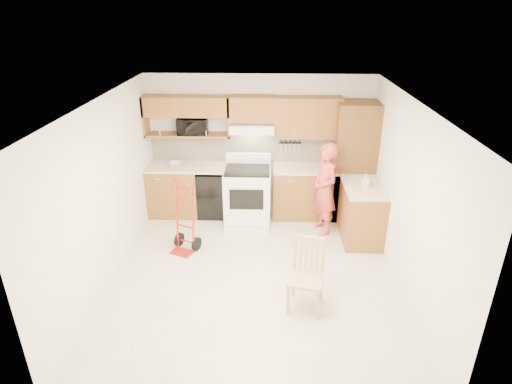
# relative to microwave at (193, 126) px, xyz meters

# --- Properties ---
(floor) EXTENTS (4.00, 4.50, 0.02)m
(floor) POSITION_rel_microwave_xyz_m (1.16, -2.08, -1.65)
(floor) COLOR beige
(floor) RESTS_ON ground
(ceiling) EXTENTS (4.00, 4.50, 0.02)m
(ceiling) POSITION_rel_microwave_xyz_m (1.16, -2.08, 0.87)
(ceiling) COLOR white
(ceiling) RESTS_ON ground
(wall_back) EXTENTS (4.00, 0.02, 2.50)m
(wall_back) POSITION_rel_microwave_xyz_m (1.16, 0.17, -0.39)
(wall_back) COLOR white
(wall_back) RESTS_ON ground
(wall_front) EXTENTS (4.00, 0.02, 2.50)m
(wall_front) POSITION_rel_microwave_xyz_m (1.16, -4.34, -0.39)
(wall_front) COLOR white
(wall_front) RESTS_ON ground
(wall_left) EXTENTS (0.02, 4.50, 2.50)m
(wall_left) POSITION_rel_microwave_xyz_m (-0.85, -2.08, -0.39)
(wall_left) COLOR white
(wall_left) RESTS_ON ground
(wall_right) EXTENTS (0.02, 4.50, 2.50)m
(wall_right) POSITION_rel_microwave_xyz_m (3.17, -2.08, -0.39)
(wall_right) COLOR white
(wall_right) RESTS_ON ground
(backsplash) EXTENTS (3.92, 0.03, 0.55)m
(backsplash) POSITION_rel_microwave_xyz_m (1.16, 0.15, -0.44)
(backsplash) COLOR beige
(backsplash) RESTS_ON wall_back
(lower_cab_left) EXTENTS (0.90, 0.60, 0.90)m
(lower_cab_left) POSITION_rel_microwave_xyz_m (-0.39, -0.14, -1.19)
(lower_cab_left) COLOR brown
(lower_cab_left) RESTS_ON ground
(dishwasher) EXTENTS (0.60, 0.60, 0.85)m
(dishwasher) POSITION_rel_microwave_xyz_m (0.36, -0.14, -1.21)
(dishwasher) COLOR black
(dishwasher) RESTS_ON ground
(lower_cab_right) EXTENTS (1.14, 0.60, 0.90)m
(lower_cab_right) POSITION_rel_microwave_xyz_m (1.99, -0.14, -1.19)
(lower_cab_right) COLOR brown
(lower_cab_right) RESTS_ON ground
(countertop_left) EXTENTS (1.50, 0.63, 0.04)m
(countertop_left) POSITION_rel_microwave_xyz_m (-0.09, -0.13, -0.72)
(countertop_left) COLOR #C1B39C
(countertop_left) RESTS_ON lower_cab_left
(countertop_right) EXTENTS (1.14, 0.63, 0.04)m
(countertop_right) POSITION_rel_microwave_xyz_m (1.99, -0.13, -0.72)
(countertop_right) COLOR #C1B39C
(countertop_right) RESTS_ON lower_cab_right
(cab_return_right) EXTENTS (0.60, 1.00, 0.90)m
(cab_return_right) POSITION_rel_microwave_xyz_m (2.86, -0.94, -1.19)
(cab_return_right) COLOR brown
(cab_return_right) RESTS_ON ground
(countertop_return) EXTENTS (0.63, 1.00, 0.04)m
(countertop_return) POSITION_rel_microwave_xyz_m (2.86, -0.94, -0.72)
(countertop_return) COLOR #C1B39C
(countertop_return) RESTS_ON cab_return_right
(pantry_tall) EXTENTS (0.70, 0.60, 2.10)m
(pantry_tall) POSITION_rel_microwave_xyz_m (2.81, -0.14, -0.59)
(pantry_tall) COLOR brown
(pantry_tall) RESTS_ON ground
(upper_cab_left) EXTENTS (1.50, 0.33, 0.34)m
(upper_cab_left) POSITION_rel_microwave_xyz_m (-0.09, 0.00, 0.34)
(upper_cab_left) COLOR brown
(upper_cab_left) RESTS_ON wall_back
(upper_shelf_mw) EXTENTS (1.50, 0.33, 0.04)m
(upper_shelf_mw) POSITION_rel_microwave_xyz_m (-0.09, 0.00, -0.17)
(upper_shelf_mw) COLOR brown
(upper_shelf_mw) RESTS_ON wall_back
(upper_cab_center) EXTENTS (0.76, 0.33, 0.44)m
(upper_cab_center) POSITION_rel_microwave_xyz_m (1.04, 0.00, 0.30)
(upper_cab_center) COLOR brown
(upper_cab_center) RESTS_ON wall_back
(upper_cab_right) EXTENTS (1.14, 0.33, 0.70)m
(upper_cab_right) POSITION_rel_microwave_xyz_m (1.99, 0.00, 0.16)
(upper_cab_right) COLOR brown
(upper_cab_right) RESTS_ON wall_back
(range_hood) EXTENTS (0.76, 0.46, 0.14)m
(range_hood) POSITION_rel_microwave_xyz_m (1.04, -0.06, -0.01)
(range_hood) COLOR white
(range_hood) RESTS_ON wall_back
(knife_strip) EXTENTS (0.40, 0.05, 0.29)m
(knife_strip) POSITION_rel_microwave_xyz_m (1.71, 0.12, -0.40)
(knife_strip) COLOR black
(knife_strip) RESTS_ON backsplash
(microwave) EXTENTS (0.54, 0.38, 0.29)m
(microwave) POSITION_rel_microwave_xyz_m (0.00, 0.00, 0.00)
(microwave) COLOR black
(microwave) RESTS_ON upper_shelf_mw
(range) EXTENTS (0.79, 1.05, 1.17)m
(range) POSITION_rel_microwave_xyz_m (0.97, -0.46, -1.05)
(range) COLOR white
(range) RESTS_ON ground
(person) EXTENTS (0.55, 0.67, 1.57)m
(person) POSITION_rel_microwave_xyz_m (2.26, -0.74, -0.85)
(person) COLOR #C8413C
(person) RESTS_ON ground
(hand_truck) EXTENTS (0.56, 0.54, 1.12)m
(hand_truck) POSITION_rel_microwave_xyz_m (0.03, -1.44, -1.08)
(hand_truck) COLOR #A41F17
(hand_truck) RESTS_ON ground
(dining_chair) EXTENTS (0.51, 0.54, 0.94)m
(dining_chair) POSITION_rel_microwave_xyz_m (1.83, -2.74, -1.17)
(dining_chair) COLOR tan
(dining_chair) RESTS_ON ground
(soap_bottle) EXTENTS (0.10, 0.10, 0.21)m
(soap_bottle) POSITION_rel_microwave_xyz_m (2.86, -0.95, -0.59)
(soap_bottle) COLOR white
(soap_bottle) RESTS_ON countertop_return
(bowl) EXTENTS (0.25, 0.25, 0.06)m
(bowl) POSITION_rel_microwave_xyz_m (-0.32, -0.14, -0.67)
(bowl) COLOR white
(bowl) RESTS_ON countertop_left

